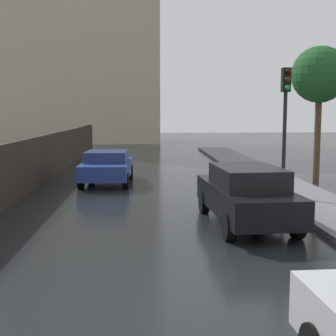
# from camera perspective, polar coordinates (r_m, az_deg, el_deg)

# --- Properties ---
(ground) EXTENTS (120.00, 120.00, 0.00)m
(ground) POSITION_cam_1_polar(r_m,az_deg,el_deg) (6.65, -1.74, -18.48)
(ground) COLOR black
(car_blue_near_kerb) EXTENTS (2.00, 3.95, 1.31)m
(car_blue_near_kerb) POSITION_cam_1_polar(r_m,az_deg,el_deg) (18.83, -7.49, 0.22)
(car_blue_near_kerb) COLOR navy
(car_blue_near_kerb) RESTS_ON ground
(car_black_far_ahead) EXTENTS (2.02, 4.55, 1.50)m
(car_black_far_ahead) POSITION_cam_1_polar(r_m,az_deg,el_deg) (11.96, 9.54, -3.17)
(car_black_far_ahead) COLOR black
(car_black_far_ahead) RESTS_ON ground
(traffic_light) EXTENTS (0.26, 0.39, 4.10)m
(traffic_light) POSITION_cam_1_polar(r_m,az_deg,el_deg) (15.28, 14.20, 7.19)
(traffic_light) COLOR black
(traffic_light) RESTS_ON sidewalk_strip
(street_tree_near) EXTENTS (2.23, 2.23, 5.45)m
(street_tree_near) POSITION_cam_1_polar(r_m,az_deg,el_deg) (19.67, 18.11, 10.70)
(street_tree_near) COLOR #4C3823
(street_tree_near) RESTS_ON ground
(distant_tower) EXTENTS (16.01, 8.89, 30.53)m
(distant_tower) POSITION_cam_1_polar(r_m,az_deg,el_deg) (47.53, -11.06, 18.63)
(distant_tower) COLOR #B2A88E
(distant_tower) RESTS_ON ground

